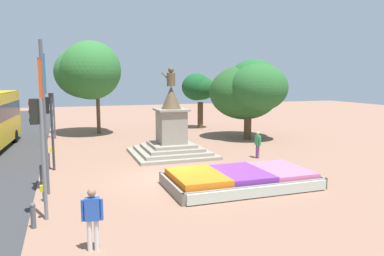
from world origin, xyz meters
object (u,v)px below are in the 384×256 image
(pedestrian_near_planter, at_px, (258,143))
(kerb_bollard_mid_b, at_px, (41,175))
(traffic_light_mid_block, at_px, (49,120))
(traffic_light_near_crossing, at_px, (39,138))
(banner_pole, at_px, (44,110))
(kerb_bollard_mid_a, at_px, (44,190))
(flower_planter, at_px, (240,179))
(pedestrian_with_handbag, at_px, (92,215))
(kerb_bollard_south, at_px, (33,215))
(statue_monument, at_px, (171,137))
(traffic_light_far_corner, at_px, (52,107))
(kerb_bollard_north, at_px, (48,160))

(pedestrian_near_planter, xyz_separation_m, kerb_bollard_mid_b, (-11.46, -1.99, -0.40))
(traffic_light_mid_block, bearing_deg, pedestrian_near_planter, -4.00)
(traffic_light_mid_block, xyz_separation_m, kerb_bollard_mid_b, (-0.35, -2.77, -2.03))
(traffic_light_near_crossing, relative_size, banner_pole, 0.65)
(banner_pole, bearing_deg, kerb_bollard_mid_a, -96.42)
(traffic_light_near_crossing, relative_size, pedestrian_near_planter, 2.54)
(flower_planter, distance_m, traffic_light_near_crossing, 8.18)
(traffic_light_mid_block, relative_size, kerb_bollard_mid_a, 4.27)
(pedestrian_with_handbag, distance_m, kerb_bollard_mid_a, 4.97)
(traffic_light_mid_block, bearing_deg, kerb_bollard_south, -92.63)
(flower_planter, xyz_separation_m, kerb_bollard_south, (-7.96, -1.94, 0.11))
(flower_planter, height_order, pedestrian_with_handbag, pedestrian_with_handbag)
(statue_monument, distance_m, traffic_light_far_corner, 11.18)
(kerb_bollard_mid_a, bearing_deg, traffic_light_near_crossing, -88.77)
(statue_monument, bearing_deg, banner_pole, -139.63)
(traffic_light_far_corner, distance_m, kerb_bollard_north, 10.11)
(kerb_bollard_mid_a, bearing_deg, banner_pole, 83.58)
(traffic_light_far_corner, bearing_deg, traffic_light_mid_block, -89.31)
(pedestrian_with_handbag, xyz_separation_m, kerb_bollard_mid_b, (-1.62, 6.91, -0.51))
(pedestrian_with_handbag, relative_size, kerb_bollard_mid_a, 2.01)
(traffic_light_near_crossing, distance_m, pedestrian_with_handbag, 3.55)
(kerb_bollard_south, height_order, kerb_bollard_mid_a, kerb_bollard_mid_a)
(traffic_light_mid_block, height_order, kerb_bollard_mid_a, traffic_light_mid_block)
(kerb_bollard_south, bearing_deg, banner_pole, 84.98)
(pedestrian_with_handbag, height_order, pedestrian_near_planter, pedestrian_with_handbag)
(pedestrian_with_handbag, bearing_deg, traffic_light_near_crossing, 116.14)
(traffic_light_mid_block, xyz_separation_m, pedestrian_with_handbag, (1.27, -9.68, -1.52))
(flower_planter, height_order, traffic_light_mid_block, traffic_light_mid_block)
(banner_pole, bearing_deg, pedestrian_near_planter, 16.37)
(pedestrian_near_planter, bearing_deg, kerb_bollard_mid_a, -159.65)
(traffic_light_far_corner, xyz_separation_m, pedestrian_near_planter, (11.23, -11.21, -1.50))
(flower_planter, bearing_deg, traffic_light_mid_block, 143.70)
(traffic_light_near_crossing, xyz_separation_m, kerb_bollard_mid_b, (-0.25, 4.12, -2.21))
(statue_monument, xyz_separation_m, pedestrian_near_planter, (4.44, -2.43, -0.23))
(traffic_light_mid_block, relative_size, banner_pole, 0.61)
(statue_monument, height_order, kerb_bollard_mid_a, statue_monument)
(kerb_bollard_mid_a, bearing_deg, pedestrian_with_handbag, -73.37)
(statue_monument, xyz_separation_m, kerb_bollard_mid_a, (-6.81, -6.60, -0.67))
(kerb_bollard_south, xyz_separation_m, kerb_bollard_mid_a, (0.20, 2.58, 0.02))
(banner_pole, distance_m, kerb_bollard_mid_a, 3.05)
(traffic_light_near_crossing, bearing_deg, kerb_bollard_south, -110.91)
(traffic_light_far_corner, height_order, pedestrian_with_handbag, traffic_light_far_corner)
(statue_monument, distance_m, pedestrian_near_planter, 5.07)
(pedestrian_with_handbag, xyz_separation_m, kerb_bollard_north, (-1.44, 10.21, -0.56))
(kerb_bollard_south, relative_size, kerb_bollard_mid_a, 0.95)
(statue_monument, xyz_separation_m, traffic_light_mid_block, (-6.67, -1.65, 1.40))
(traffic_light_mid_block, distance_m, kerb_bollard_mid_b, 3.45)
(traffic_light_mid_block, bearing_deg, statue_monument, 13.92)
(flower_planter, relative_size, kerb_bollard_mid_b, 6.81)
(traffic_light_mid_block, height_order, pedestrian_with_handbag, traffic_light_mid_block)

